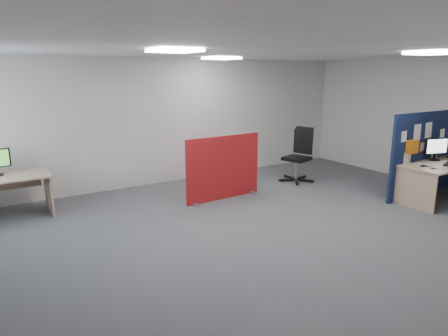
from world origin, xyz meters
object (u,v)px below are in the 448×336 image
red_divider (224,168)px  office_chair (300,151)px  main_desk (443,170)px  navy_divider (423,155)px  monitor_main (436,148)px

red_divider → office_chair: (2.18, 0.23, 0.07)m
main_desk → office_chair: size_ratio=1.68×
office_chair → navy_divider: bearing=-76.4°
red_divider → office_chair: bearing=3.6°
main_desk → red_divider: red_divider is taller
monitor_main → red_divider: size_ratio=0.30×
navy_divider → monitor_main: (0.14, -0.15, 0.14)m
main_desk → monitor_main: (0.03, 0.20, 0.40)m
navy_divider → monitor_main: bearing=-47.0°
main_desk → monitor_main: bearing=82.5°
red_divider → office_chair: size_ratio=1.38×
office_chair → monitor_main: bearing=-75.3°
main_desk → office_chair: bearing=117.8°
navy_divider → red_divider: size_ratio=1.23×
main_desk → office_chair: (-1.32, 2.51, 0.10)m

